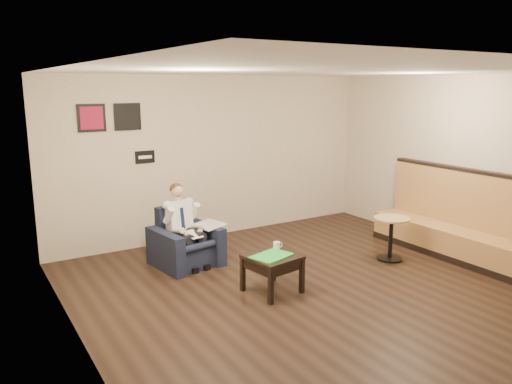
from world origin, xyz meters
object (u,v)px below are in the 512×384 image
seated_man (190,229)px  green_folder (272,256)px  side_table (272,274)px  smartphone (266,251)px  cafe_table (391,239)px  banquette (451,213)px  coffee_mug (277,246)px  armchair (186,238)px

seated_man → green_folder: bearing=-79.5°
side_table → smartphone: smartphone is taller
side_table → cafe_table: bearing=2.1°
seated_man → banquette: (3.70, -1.65, 0.10)m
green_folder → cafe_table: bearing=2.8°
coffee_mug → smartphone: bearing=171.8°
side_table → coffee_mug: bearing=42.6°
side_table → armchair: bearing=109.4°
banquette → side_table: bearing=175.7°
side_table → cafe_table: (2.23, 0.08, 0.08)m
side_table → banquette: 3.22m
seated_man → banquette: bearing=-32.3°
side_table → green_folder: 0.26m
cafe_table → seated_man: bearing=154.3°
coffee_mug → smartphone: size_ratio=0.68×
cafe_table → smartphone: bearing=177.4°
side_table → banquette: (3.18, -0.24, 0.42)m
armchair → banquette: bearing=-33.6°
coffee_mug → banquette: 3.04m
green_folder → banquette: 3.22m
coffee_mug → seated_man: bearing=119.2°
seated_man → coffee_mug: seated_man is taller
smartphone → armchair: bearing=113.9°
seated_man → side_table: (0.52, -1.40, -0.33)m
side_table → smartphone: bearing=81.6°
banquette → seated_man: bearing=156.0°
armchair → cafe_table: armchair is taller
armchair → coffee_mug: size_ratio=8.29×
side_table → green_folder: bearing=-137.4°
green_folder → banquette: bearing=-3.8°
seated_man → smartphone: 1.34m
side_table → cafe_table: cafe_table is taller
banquette → cafe_table: (-0.95, 0.32, -0.34)m
smartphone → cafe_table: (2.20, -0.10, -0.17)m
coffee_mug → cafe_table: (2.05, -0.08, -0.22)m
green_folder → smartphone: green_folder is taller
seated_man → green_folder: size_ratio=2.32×
armchair → side_table: armchair is taller
banquette → cafe_table: size_ratio=3.98×
armchair → banquette: 4.12m
smartphone → coffee_mug: bearing=-7.1°
smartphone → banquette: 3.19m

